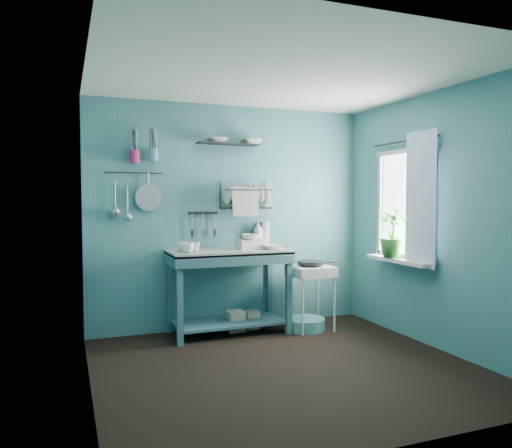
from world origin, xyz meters
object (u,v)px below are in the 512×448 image
object	(u,v)px
mug_mid	(195,247)
dish_rack	(246,195)
wash_tub	(251,244)
utensil_cup_teal	(153,155)
mug_left	(188,248)
utensil_cup_magenta	(134,157)
floor_basin	(305,324)
storage_tin_small	(252,320)
mug_right	(182,247)
frying_pan	(311,263)
potted_plant	(393,234)
water_bottle	(265,234)
soap_bottle	(258,234)
work_counter	(228,291)
hotplate_stand	(311,298)
colander	(148,198)
storage_tin_large	(236,321)

from	to	relation	value
mug_mid	dish_rack	bearing A→B (deg)	18.06
wash_tub	utensil_cup_teal	bearing A→B (deg)	167.87
mug_left	utensil_cup_magenta	world-z (taller)	utensil_cup_magenta
floor_basin	storage_tin_small	bearing A→B (deg)	154.20
mug_right	storage_tin_small	xyz separation A→B (m)	(0.80, 0.08, -0.86)
mug_left	frying_pan	size ratio (longest dim) A/B	0.41
frying_pan	potted_plant	distance (m)	0.94
water_bottle	soap_bottle	bearing A→B (deg)	-168.69
work_counter	hotplate_stand	xyz separation A→B (m)	(0.90, -0.18, -0.10)
mug_right	potted_plant	xyz separation A→B (m)	(2.12, -0.68, 0.12)
mug_right	wash_tub	world-z (taller)	wash_tub
mug_left	colander	xyz separation A→B (m)	(-0.33, 0.39, 0.51)
work_counter	soap_bottle	bearing A→B (deg)	37.14
work_counter	dish_rack	world-z (taller)	dish_rack
wash_tub	dish_rack	bearing A→B (deg)	88.44
utensil_cup_teal	storage_tin_small	xyz separation A→B (m)	(1.06, -0.12, -1.81)
soap_bottle	floor_basin	distance (m)	1.14
mug_mid	storage_tin_small	distance (m)	1.10
mug_left	mug_mid	bearing A→B (deg)	45.00
mug_mid	wash_tub	world-z (taller)	wash_tub
water_bottle	potted_plant	distance (m)	1.43
mug_left	wash_tub	world-z (taller)	wash_tub
floor_basin	frying_pan	bearing A→B (deg)	-6.29
frying_pan	colander	distance (m)	1.90
hotplate_stand	colander	size ratio (longest dim) A/B	2.54
frying_pan	floor_basin	size ratio (longest dim) A/B	0.67
mug_right	dish_rack	size ratio (longest dim) A/B	0.22
water_bottle	utensil_cup_teal	xyz separation A→B (m)	(-1.28, -0.02, 0.86)
work_counter	mug_left	distance (m)	0.71
mug_mid	water_bottle	distance (m)	0.95
mug_mid	storage_tin_large	xyz separation A→B (m)	(0.48, 0.11, -0.85)
utensil_cup_magenta	colander	distance (m)	0.45
colander	potted_plant	distance (m)	2.62
mug_right	water_bottle	distance (m)	1.05
hotplate_stand	utensil_cup_magenta	xyz separation A→B (m)	(-1.85, 0.38, 1.54)
wash_tub	potted_plant	size ratio (longest dim) A/B	0.56
mug_right	mug_mid	bearing A→B (deg)	-26.57
mug_mid	utensil_cup_teal	world-z (taller)	utensil_cup_teal
mug_left	soap_bottle	xyz separation A→B (m)	(0.90, 0.36, 0.10)
mug_right	storage_tin_large	distance (m)	1.04
dish_rack	storage_tin_large	distance (m)	1.40
frying_pan	soap_bottle	bearing A→B (deg)	141.25
dish_rack	potted_plant	world-z (taller)	dish_rack
mug_mid	utensil_cup_magenta	xyz separation A→B (m)	(-0.57, 0.26, 0.94)
mug_right	dish_rack	world-z (taller)	dish_rack
mug_left	mug_right	xyz separation A→B (m)	(-0.02, 0.16, 0.00)
work_counter	mug_left	bearing A→B (deg)	-149.88
wash_tub	water_bottle	bearing A→B (deg)	41.63
soap_bottle	utensil_cup_teal	world-z (taller)	utensil_cup_teal
mug_right	water_bottle	size ratio (longest dim) A/B	0.44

